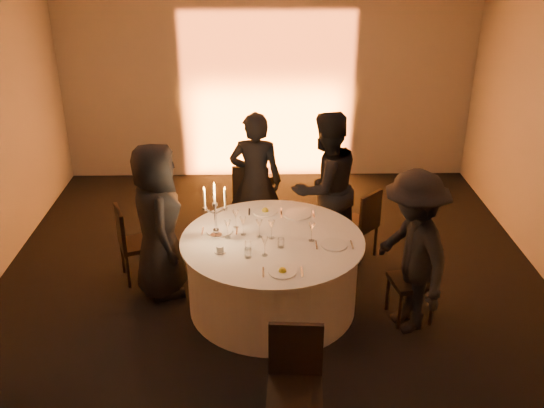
{
  "coord_description": "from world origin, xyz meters",
  "views": [
    {
      "loc": [
        -0.11,
        -5.18,
        3.6
      ],
      "look_at": [
        0.0,
        0.2,
        1.05
      ],
      "focal_mm": 40.0,
      "sensor_mm": 36.0,
      "label": 1
    }
  ],
  "objects_px": {
    "chair_back_right": "(363,221)",
    "chair_right": "(419,275)",
    "chair_back_left": "(252,197)",
    "candelabra": "(216,218)",
    "banquet_table": "(272,273)",
    "coffee_cup": "(220,249)",
    "guest_right": "(412,253)",
    "chair_front": "(295,378)",
    "chair_left": "(131,240)",
    "guest_left": "(158,221)",
    "guest_back_left": "(256,181)",
    "guest_back_right": "(325,188)"
  },
  "relations": [
    {
      "from": "chair_back_right",
      "to": "chair_right",
      "type": "height_order",
      "value": "chair_right"
    },
    {
      "from": "chair_back_left",
      "to": "candelabra",
      "type": "xyz_separation_m",
      "value": [
        -0.33,
        -1.41,
        0.42
      ]
    },
    {
      "from": "chair_right",
      "to": "chair_back_left",
      "type": "bearing_deg",
      "value": -146.19
    },
    {
      "from": "banquet_table",
      "to": "coffee_cup",
      "type": "bearing_deg",
      "value": -153.33
    },
    {
      "from": "chair_back_right",
      "to": "guest_right",
      "type": "bearing_deg",
      "value": 54.98
    },
    {
      "from": "chair_front",
      "to": "chair_right",
      "type": "bearing_deg",
      "value": 53.12
    },
    {
      "from": "chair_right",
      "to": "guest_right",
      "type": "height_order",
      "value": "guest_right"
    },
    {
      "from": "chair_front",
      "to": "guest_right",
      "type": "xyz_separation_m",
      "value": [
        1.15,
        1.33,
        0.29
      ]
    },
    {
      "from": "chair_left",
      "to": "chair_right",
      "type": "relative_size",
      "value": 1.0
    },
    {
      "from": "chair_back_left",
      "to": "guest_right",
      "type": "height_order",
      "value": "guest_right"
    },
    {
      "from": "chair_back_right",
      "to": "guest_left",
      "type": "distance_m",
      "value": 2.32
    },
    {
      "from": "guest_back_left",
      "to": "guest_back_right",
      "type": "bearing_deg",
      "value": 166.5
    },
    {
      "from": "chair_front",
      "to": "guest_back_right",
      "type": "distance_m",
      "value": 2.74
    },
    {
      "from": "chair_back_left",
      "to": "chair_right",
      "type": "relative_size",
      "value": 1.13
    },
    {
      "from": "guest_right",
      "to": "guest_back_right",
      "type": "bearing_deg",
      "value": -168.93
    },
    {
      "from": "chair_right",
      "to": "guest_back_right",
      "type": "xyz_separation_m",
      "value": [
        -0.8,
        1.2,
        0.39
      ]
    },
    {
      "from": "guest_left",
      "to": "candelabra",
      "type": "xyz_separation_m",
      "value": [
        0.61,
        -0.23,
        0.15
      ]
    },
    {
      "from": "chair_back_right",
      "to": "chair_front",
      "type": "relative_size",
      "value": 0.91
    },
    {
      "from": "banquet_table",
      "to": "chair_back_left",
      "type": "bearing_deg",
      "value": 98.35
    },
    {
      "from": "banquet_table",
      "to": "guest_right",
      "type": "height_order",
      "value": "guest_right"
    },
    {
      "from": "guest_back_left",
      "to": "banquet_table",
      "type": "bearing_deg",
      "value": 105.0
    },
    {
      "from": "guest_back_right",
      "to": "chair_front",
      "type": "bearing_deg",
      "value": 48.17
    },
    {
      "from": "candelabra",
      "to": "guest_back_left",
      "type": "bearing_deg",
      "value": 72.54
    },
    {
      "from": "guest_back_left",
      "to": "candelabra",
      "type": "height_order",
      "value": "guest_back_left"
    },
    {
      "from": "guest_back_left",
      "to": "candelabra",
      "type": "xyz_separation_m",
      "value": [
        -0.38,
        -1.21,
        0.14
      ]
    },
    {
      "from": "coffee_cup",
      "to": "chair_back_right",
      "type": "bearing_deg",
      "value": 37.72
    },
    {
      "from": "banquet_table",
      "to": "chair_back_right",
      "type": "distance_m",
      "value": 1.41
    },
    {
      "from": "chair_left",
      "to": "chair_front",
      "type": "bearing_deg",
      "value": -165.17
    },
    {
      "from": "candelabra",
      "to": "chair_front",
      "type": "bearing_deg",
      "value": -68.7
    },
    {
      "from": "guest_left",
      "to": "guest_right",
      "type": "height_order",
      "value": "guest_left"
    },
    {
      "from": "banquet_table",
      "to": "candelabra",
      "type": "height_order",
      "value": "candelabra"
    },
    {
      "from": "guest_left",
      "to": "guest_right",
      "type": "distance_m",
      "value": 2.52
    },
    {
      "from": "guest_right",
      "to": "coffee_cup",
      "type": "relative_size",
      "value": 14.66
    },
    {
      "from": "guest_back_right",
      "to": "coffee_cup",
      "type": "relative_size",
      "value": 15.92
    },
    {
      "from": "chair_front",
      "to": "guest_back_left",
      "type": "height_order",
      "value": "guest_back_left"
    },
    {
      "from": "chair_front",
      "to": "coffee_cup",
      "type": "relative_size",
      "value": 8.43
    },
    {
      "from": "guest_back_right",
      "to": "guest_right",
      "type": "distance_m",
      "value": 1.5
    },
    {
      "from": "chair_front",
      "to": "candelabra",
      "type": "bearing_deg",
      "value": 115.46
    },
    {
      "from": "chair_left",
      "to": "chair_right",
      "type": "bearing_deg",
      "value": -126.12
    },
    {
      "from": "chair_back_right",
      "to": "chair_right",
      "type": "distance_m",
      "value": 1.22
    },
    {
      "from": "chair_right",
      "to": "guest_back_left",
      "type": "xyz_separation_m",
      "value": [
        -1.58,
        1.5,
        0.35
      ]
    },
    {
      "from": "chair_back_right",
      "to": "coffee_cup",
      "type": "bearing_deg",
      "value": -7.43
    },
    {
      "from": "banquet_table",
      "to": "guest_right",
      "type": "distance_m",
      "value": 1.39
    },
    {
      "from": "chair_back_left",
      "to": "candelabra",
      "type": "distance_m",
      "value": 1.51
    },
    {
      "from": "guest_back_right",
      "to": "banquet_table",
      "type": "bearing_deg",
      "value": 26.45
    },
    {
      "from": "guest_right",
      "to": "candelabra",
      "type": "bearing_deg",
      "value": -118.59
    },
    {
      "from": "banquet_table",
      "to": "chair_back_right",
      "type": "xyz_separation_m",
      "value": [
        1.05,
        0.94,
        0.09
      ]
    },
    {
      "from": "chair_back_right",
      "to": "chair_right",
      "type": "bearing_deg",
      "value": 62.15
    },
    {
      "from": "chair_back_right",
      "to": "coffee_cup",
      "type": "relative_size",
      "value": 7.71
    },
    {
      "from": "chair_back_right",
      "to": "guest_back_left",
      "type": "distance_m",
      "value": 1.31
    }
  ]
}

